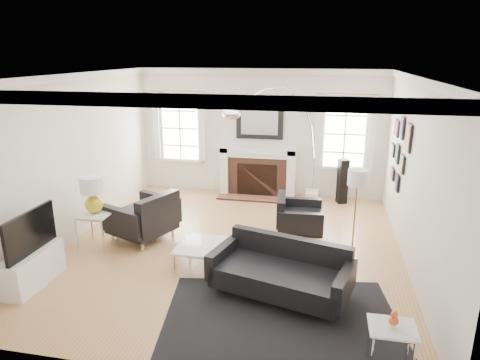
% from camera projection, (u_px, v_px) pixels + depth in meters
% --- Properties ---
extents(floor, '(6.00, 6.00, 0.00)m').
position_uv_depth(floor, '(231.00, 247.00, 7.14)').
color(floor, '#AA7147').
rests_on(floor, ground).
extents(back_wall, '(5.50, 0.04, 2.80)m').
position_uv_depth(back_wall, '(260.00, 133.00, 9.56)').
color(back_wall, silver).
rests_on(back_wall, floor).
extents(front_wall, '(5.50, 0.04, 2.80)m').
position_uv_depth(front_wall, '(160.00, 248.00, 3.92)').
color(front_wall, silver).
rests_on(front_wall, floor).
extents(left_wall, '(0.04, 6.00, 2.80)m').
position_uv_depth(left_wall, '(73.00, 158.00, 7.26)').
color(left_wall, silver).
rests_on(left_wall, floor).
extents(right_wall, '(0.04, 6.00, 2.80)m').
position_uv_depth(right_wall, '(415.00, 176.00, 6.22)').
color(right_wall, silver).
rests_on(right_wall, floor).
extents(ceiling, '(5.50, 6.00, 0.02)m').
position_uv_depth(ceiling, '(230.00, 75.00, 6.34)').
color(ceiling, white).
rests_on(ceiling, back_wall).
extents(crown_molding, '(5.50, 6.00, 0.12)m').
position_uv_depth(crown_molding, '(230.00, 79.00, 6.36)').
color(crown_molding, white).
rests_on(crown_molding, back_wall).
extents(fireplace, '(1.70, 0.69, 1.11)m').
position_uv_depth(fireplace, '(258.00, 172.00, 9.61)').
color(fireplace, white).
rests_on(fireplace, floor).
extents(mantel_mirror, '(1.05, 0.07, 0.75)m').
position_uv_depth(mantel_mirror, '(260.00, 122.00, 9.45)').
color(mantel_mirror, black).
rests_on(mantel_mirror, back_wall).
extents(window_left, '(1.24, 0.15, 1.62)m').
position_uv_depth(window_left, '(180.00, 128.00, 9.84)').
color(window_left, white).
rests_on(window_left, back_wall).
extents(window_right, '(1.24, 0.15, 1.62)m').
position_uv_depth(window_right, '(345.00, 134.00, 9.14)').
color(window_right, white).
rests_on(window_right, back_wall).
extents(gallery_wall, '(0.04, 1.73, 1.29)m').
position_uv_depth(gallery_wall, '(400.00, 148.00, 7.41)').
color(gallery_wall, black).
rests_on(gallery_wall, right_wall).
extents(tv_unit, '(0.35, 1.00, 1.09)m').
position_uv_depth(tv_unit, '(32.00, 263.00, 5.91)').
color(tv_unit, white).
rests_on(tv_unit, floor).
extents(area_rug, '(3.14, 2.75, 0.01)m').
position_uv_depth(area_rug, '(282.00, 332.00, 4.97)').
color(area_rug, black).
rests_on(area_rug, floor).
extents(sofa, '(1.98, 1.28, 0.60)m').
position_uv_depth(sofa, '(282.00, 272.00, 5.68)').
color(sofa, black).
rests_on(sofa, floor).
extents(armchair_left, '(1.25, 1.32, 0.71)m').
position_uv_depth(armchair_left, '(145.00, 218.00, 7.36)').
color(armchair_left, black).
rests_on(armchair_left, floor).
extents(armchair_right, '(0.84, 0.92, 0.59)m').
position_uv_depth(armchair_right, '(297.00, 217.00, 7.55)').
color(armchair_right, black).
rests_on(armchair_right, floor).
extents(coffee_table, '(0.78, 0.78, 0.35)m').
position_uv_depth(coffee_table, '(204.00, 247.00, 6.45)').
color(coffee_table, silver).
rests_on(coffee_table, floor).
extents(side_table_left, '(0.55, 0.55, 0.60)m').
position_uv_depth(side_table_left, '(96.00, 219.00, 7.05)').
color(side_table_left, silver).
rests_on(side_table_left, floor).
extents(nesting_table, '(0.47, 0.39, 0.52)m').
position_uv_depth(nesting_table, '(392.00, 337.00, 4.27)').
color(nesting_table, silver).
rests_on(nesting_table, floor).
extents(gourd_lamp, '(0.39, 0.39, 0.62)m').
position_uv_depth(gourd_lamp, '(93.00, 192.00, 6.91)').
color(gourd_lamp, gold).
rests_on(gourd_lamp, side_table_left).
extents(orange_vase, '(0.10, 0.10, 0.16)m').
position_uv_depth(orange_vase, '(394.00, 319.00, 4.21)').
color(orange_vase, '#DA4E1C').
rests_on(orange_vase, nesting_table).
extents(arc_floor_lamp, '(1.82, 1.69, 2.58)m').
position_uv_depth(arc_floor_lamp, '(276.00, 143.00, 8.54)').
color(arc_floor_lamp, white).
rests_on(arc_floor_lamp, floor).
extents(stick_floor_lamp, '(0.30, 0.30, 1.48)m').
position_uv_depth(stick_floor_lamp, '(358.00, 182.00, 6.32)').
color(stick_floor_lamp, '#A37338').
rests_on(stick_floor_lamp, floor).
extents(speaker_tower, '(0.25, 0.25, 0.96)m').
position_uv_depth(speaker_tower, '(342.00, 181.00, 9.14)').
color(speaker_tower, black).
rests_on(speaker_tower, floor).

